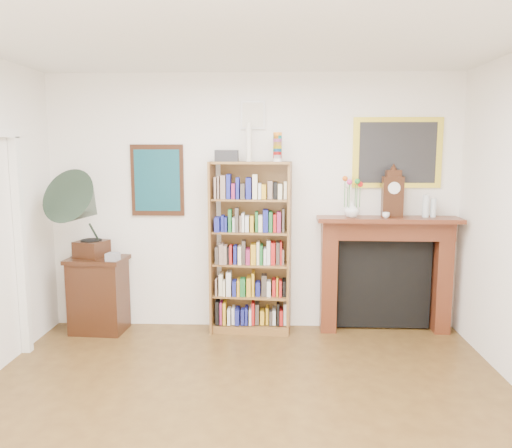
{
  "coord_description": "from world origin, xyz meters",
  "views": [
    {
      "loc": [
        0.21,
        -2.96,
        1.97
      ],
      "look_at": [
        0.06,
        1.6,
        1.3
      ],
      "focal_mm": 35.0,
      "sensor_mm": 36.0,
      "label": 1
    }
  ],
  "objects_px": {
    "flower_vase": "(352,209)",
    "bottle_left": "(426,206)",
    "teacup": "(386,215)",
    "gramophone": "(84,209)",
    "mantel_clock": "(393,194)",
    "bookshelf": "(251,238)",
    "side_cabinet": "(99,295)",
    "fireplace": "(385,263)",
    "bottle_right": "(433,208)",
    "cd_stack": "(113,257)"
  },
  "relations": [
    {
      "from": "gramophone",
      "to": "mantel_clock",
      "type": "height_order",
      "value": "gramophone"
    },
    {
      "from": "bookshelf",
      "to": "mantel_clock",
      "type": "distance_m",
      "value": 1.58
    },
    {
      "from": "bookshelf",
      "to": "side_cabinet",
      "type": "xyz_separation_m",
      "value": [
        -1.66,
        -0.07,
        -0.63
      ]
    },
    {
      "from": "side_cabinet",
      "to": "mantel_clock",
      "type": "relative_size",
      "value": 1.66
    },
    {
      "from": "gramophone",
      "to": "fireplace",
      "type": "bearing_deg",
      "value": 21.95
    },
    {
      "from": "side_cabinet",
      "to": "gramophone",
      "type": "height_order",
      "value": "gramophone"
    },
    {
      "from": "bottle_left",
      "to": "bottle_right",
      "type": "bearing_deg",
      "value": 7.86
    },
    {
      "from": "bookshelf",
      "to": "cd_stack",
      "type": "bearing_deg",
      "value": -165.96
    },
    {
      "from": "teacup",
      "to": "bookshelf",
      "type": "bearing_deg",
      "value": 177.56
    },
    {
      "from": "flower_vase",
      "to": "fireplace",
      "type": "bearing_deg",
      "value": 10.83
    },
    {
      "from": "fireplace",
      "to": "mantel_clock",
      "type": "xyz_separation_m",
      "value": [
        0.04,
        -0.03,
        0.76
      ]
    },
    {
      "from": "cd_stack",
      "to": "side_cabinet",
      "type": "bearing_deg",
      "value": 147.74
    },
    {
      "from": "bookshelf",
      "to": "bottle_left",
      "type": "xyz_separation_m",
      "value": [
        1.86,
        0.02,
        0.35
      ]
    },
    {
      "from": "bookshelf",
      "to": "teacup",
      "type": "relative_size",
      "value": 27.83
    },
    {
      "from": "fireplace",
      "to": "bookshelf",
      "type": "bearing_deg",
      "value": -176.07
    },
    {
      "from": "bookshelf",
      "to": "teacup",
      "type": "distance_m",
      "value": 1.45
    },
    {
      "from": "teacup",
      "to": "bottle_left",
      "type": "relative_size",
      "value": 0.32
    },
    {
      "from": "bookshelf",
      "to": "bottle_right",
      "type": "bearing_deg",
      "value": 6.95
    },
    {
      "from": "bottle_right",
      "to": "side_cabinet",
      "type": "bearing_deg",
      "value": -178.42
    },
    {
      "from": "flower_vase",
      "to": "mantel_clock",
      "type": "bearing_deg",
      "value": 6.51
    },
    {
      "from": "side_cabinet",
      "to": "gramophone",
      "type": "bearing_deg",
      "value": -112.37
    },
    {
      "from": "bottle_left",
      "to": "cd_stack",
      "type": "bearing_deg",
      "value": -176.1
    },
    {
      "from": "side_cabinet",
      "to": "mantel_clock",
      "type": "bearing_deg",
      "value": 5.73
    },
    {
      "from": "bookshelf",
      "to": "flower_vase",
      "type": "bearing_deg",
      "value": 5.39
    },
    {
      "from": "side_cabinet",
      "to": "fireplace",
      "type": "bearing_deg",
      "value": 6.22
    },
    {
      "from": "bookshelf",
      "to": "bottle_right",
      "type": "xyz_separation_m",
      "value": [
        1.94,
        0.03,
        0.33
      ]
    },
    {
      "from": "side_cabinet",
      "to": "bottle_right",
      "type": "height_order",
      "value": "bottle_right"
    },
    {
      "from": "fireplace",
      "to": "teacup",
      "type": "xyz_separation_m",
      "value": [
        -0.04,
        -0.12,
        0.55
      ]
    },
    {
      "from": "bookshelf",
      "to": "side_cabinet",
      "type": "height_order",
      "value": "bookshelf"
    },
    {
      "from": "gramophone",
      "to": "bottle_left",
      "type": "height_order",
      "value": "gramophone"
    },
    {
      "from": "side_cabinet",
      "to": "bottle_left",
      "type": "distance_m",
      "value": 3.66
    },
    {
      "from": "fireplace",
      "to": "teacup",
      "type": "height_order",
      "value": "teacup"
    },
    {
      "from": "flower_vase",
      "to": "teacup",
      "type": "height_order",
      "value": "flower_vase"
    },
    {
      "from": "mantel_clock",
      "to": "bottle_right",
      "type": "bearing_deg",
      "value": 0.39
    },
    {
      "from": "mantel_clock",
      "to": "gramophone",
      "type": "bearing_deg",
      "value": -174.66
    },
    {
      "from": "cd_stack",
      "to": "bottle_right",
      "type": "xyz_separation_m",
      "value": [
        3.39,
        0.24,
        0.51
      ]
    },
    {
      "from": "flower_vase",
      "to": "bottle_left",
      "type": "xyz_separation_m",
      "value": [
        0.78,
        0.03,
        0.04
      ]
    },
    {
      "from": "fireplace",
      "to": "cd_stack",
      "type": "bearing_deg",
      "value": -173.29
    },
    {
      "from": "bookshelf",
      "to": "bottle_right",
      "type": "height_order",
      "value": "bookshelf"
    },
    {
      "from": "side_cabinet",
      "to": "teacup",
      "type": "xyz_separation_m",
      "value": [
        3.09,
        0.01,
        0.89
      ]
    },
    {
      "from": "teacup",
      "to": "bottle_right",
      "type": "bearing_deg",
      "value": 10.17
    },
    {
      "from": "bookshelf",
      "to": "gramophone",
      "type": "height_order",
      "value": "bookshelf"
    },
    {
      "from": "gramophone",
      "to": "mantel_clock",
      "type": "xyz_separation_m",
      "value": [
        3.24,
        0.24,
        0.14
      ]
    },
    {
      "from": "flower_vase",
      "to": "bottle_right",
      "type": "bearing_deg",
      "value": 2.89
    },
    {
      "from": "teacup",
      "to": "fireplace",
      "type": "bearing_deg",
      "value": 71.45
    },
    {
      "from": "bookshelf",
      "to": "teacup",
      "type": "height_order",
      "value": "bookshelf"
    },
    {
      "from": "bookshelf",
      "to": "flower_vase",
      "type": "distance_m",
      "value": 1.12
    },
    {
      "from": "mantel_clock",
      "to": "bottle_right",
      "type": "height_order",
      "value": "mantel_clock"
    },
    {
      "from": "mantel_clock",
      "to": "bookshelf",
      "type": "bearing_deg",
      "value": -177.42
    },
    {
      "from": "cd_stack",
      "to": "mantel_clock",
      "type": "distance_m",
      "value": 3.03
    }
  ]
}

